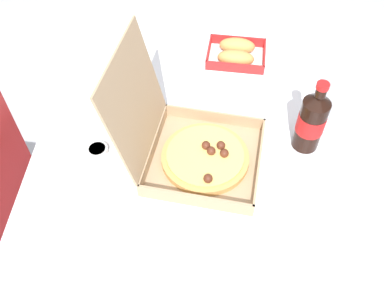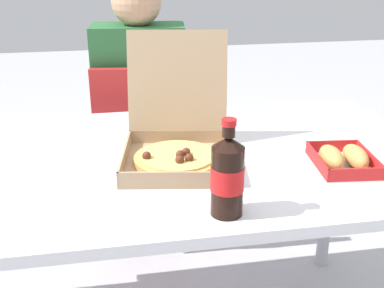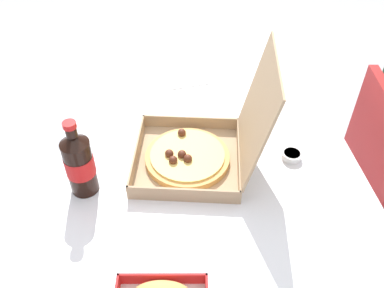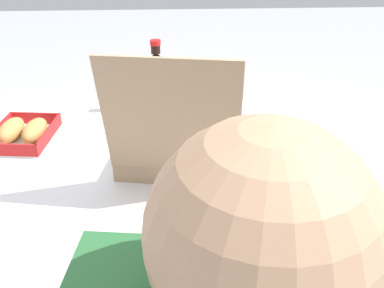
% 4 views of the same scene
% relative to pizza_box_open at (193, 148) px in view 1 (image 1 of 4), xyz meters
% --- Properties ---
extents(ground_plane, '(10.00, 10.00, 0.00)m').
position_rel_pizza_box_open_xyz_m(ground_plane, '(0.00, 0.02, -0.75)').
color(ground_plane, '#B2B2B7').
extents(dining_table, '(1.47, 0.84, 0.70)m').
position_rel_pizza_box_open_xyz_m(dining_table, '(0.00, 0.02, -0.12)').
color(dining_table, white).
rests_on(dining_table, ground_plane).
extents(pizza_box_open, '(0.34, 0.40, 0.33)m').
position_rel_pizza_box_open_xyz_m(pizza_box_open, '(0.00, 0.00, 0.00)').
color(pizza_box_open, tan).
rests_on(pizza_box_open, dining_table).
extents(bread_side_box, '(0.17, 0.20, 0.06)m').
position_rel_pizza_box_open_xyz_m(bread_side_box, '(0.43, -0.13, -0.02)').
color(bread_side_box, white).
rests_on(bread_side_box, dining_table).
extents(cola_bottle, '(0.07, 0.07, 0.22)m').
position_rel_pizza_box_open_xyz_m(cola_bottle, '(0.06, -0.31, 0.05)').
color(cola_bottle, black).
rests_on(cola_bottle, dining_table).
extents(dipping_sauce_cup, '(0.06, 0.06, 0.02)m').
position_rel_pizza_box_open_xyz_m(dipping_sauce_cup, '(0.01, 0.26, -0.04)').
color(dipping_sauce_cup, white).
rests_on(dipping_sauce_cup, dining_table).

